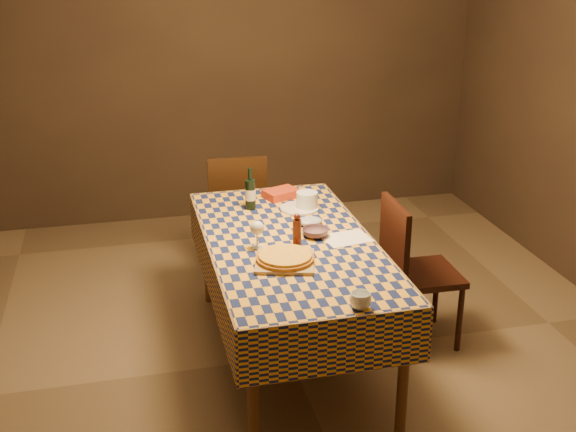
{
  "coord_description": "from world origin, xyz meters",
  "views": [
    {
      "loc": [
        -0.88,
        -3.66,
        2.4
      ],
      "look_at": [
        0.0,
        0.05,
        0.9
      ],
      "focal_mm": 45.0,
      "sensor_mm": 36.0,
      "label": 1
    }
  ],
  "objects_px": {
    "pizza": "(285,257)",
    "white_plate": "(300,208)",
    "chair_far": "(237,207)",
    "chair_right": "(411,265)",
    "dining_table": "(290,253)",
    "bowl": "(315,233)",
    "cutting_board": "(285,261)",
    "wine_bottle": "(250,194)"
  },
  "relations": [
    {
      "from": "pizza",
      "to": "white_plate",
      "type": "xyz_separation_m",
      "value": [
        0.27,
        0.75,
        -0.03
      ]
    },
    {
      "from": "chair_far",
      "to": "chair_right",
      "type": "height_order",
      "value": "same"
    },
    {
      "from": "pizza",
      "to": "chair_far",
      "type": "height_order",
      "value": "chair_far"
    },
    {
      "from": "dining_table",
      "to": "pizza",
      "type": "bearing_deg",
      "value": -108.6
    },
    {
      "from": "dining_table",
      "to": "chair_right",
      "type": "xyz_separation_m",
      "value": [
        0.76,
        0.02,
        -0.17
      ]
    },
    {
      "from": "bowl",
      "to": "chair_far",
      "type": "xyz_separation_m",
      "value": [
        -0.26,
        1.23,
        -0.27
      ]
    },
    {
      "from": "cutting_board",
      "to": "white_plate",
      "type": "height_order",
      "value": "cutting_board"
    },
    {
      "from": "cutting_board",
      "to": "wine_bottle",
      "type": "xyz_separation_m",
      "value": [
        -0.03,
        0.83,
        0.09
      ]
    },
    {
      "from": "bowl",
      "to": "white_plate",
      "type": "height_order",
      "value": "bowl"
    },
    {
      "from": "dining_table",
      "to": "cutting_board",
      "type": "xyz_separation_m",
      "value": [
        -0.1,
        -0.29,
        0.09
      ]
    },
    {
      "from": "wine_bottle",
      "to": "white_plate",
      "type": "distance_m",
      "value": 0.32
    },
    {
      "from": "pizza",
      "to": "chair_far",
      "type": "relative_size",
      "value": 0.4
    },
    {
      "from": "cutting_board",
      "to": "wine_bottle",
      "type": "distance_m",
      "value": 0.84
    },
    {
      "from": "pizza",
      "to": "wine_bottle",
      "type": "relative_size",
      "value": 1.39
    },
    {
      "from": "cutting_board",
      "to": "white_plate",
      "type": "relative_size",
      "value": 1.25
    },
    {
      "from": "bowl",
      "to": "wine_bottle",
      "type": "height_order",
      "value": "wine_bottle"
    },
    {
      "from": "dining_table",
      "to": "bowl",
      "type": "relative_size",
      "value": 12.04
    },
    {
      "from": "bowl",
      "to": "wine_bottle",
      "type": "bearing_deg",
      "value": 117.97
    },
    {
      "from": "white_plate",
      "to": "chair_right",
      "type": "bearing_deg",
      "value": -37.16
    },
    {
      "from": "bowl",
      "to": "wine_bottle",
      "type": "relative_size",
      "value": 0.57
    },
    {
      "from": "cutting_board",
      "to": "chair_right",
      "type": "relative_size",
      "value": 0.33
    },
    {
      "from": "dining_table",
      "to": "chair_far",
      "type": "relative_size",
      "value": 1.98
    },
    {
      "from": "wine_bottle",
      "to": "chair_far",
      "type": "height_order",
      "value": "wine_bottle"
    },
    {
      "from": "cutting_board",
      "to": "bowl",
      "type": "relative_size",
      "value": 2.0
    },
    {
      "from": "chair_right",
      "to": "bowl",
      "type": "bearing_deg",
      "value": 179.85
    },
    {
      "from": "wine_bottle",
      "to": "dining_table",
      "type": "bearing_deg",
      "value": -77.27
    },
    {
      "from": "pizza",
      "to": "cutting_board",
      "type": "bearing_deg",
      "value": 90.0
    },
    {
      "from": "wine_bottle",
      "to": "cutting_board",
      "type": "bearing_deg",
      "value": -88.07
    },
    {
      "from": "chair_far",
      "to": "chair_right",
      "type": "bearing_deg",
      "value": -55.0
    },
    {
      "from": "cutting_board",
      "to": "pizza",
      "type": "height_order",
      "value": "pizza"
    },
    {
      "from": "white_plate",
      "to": "wine_bottle",
      "type": "bearing_deg",
      "value": 164.28
    },
    {
      "from": "cutting_board",
      "to": "chair_far",
      "type": "distance_m",
      "value": 1.56
    },
    {
      "from": "bowl",
      "to": "chair_right",
      "type": "relative_size",
      "value": 0.16
    },
    {
      "from": "wine_bottle",
      "to": "chair_far",
      "type": "bearing_deg",
      "value": 88.23
    },
    {
      "from": "white_plate",
      "to": "cutting_board",
      "type": "bearing_deg",
      "value": -109.81
    },
    {
      "from": "wine_bottle",
      "to": "pizza",
      "type": "bearing_deg",
      "value": -88.07
    },
    {
      "from": "white_plate",
      "to": "chair_right",
      "type": "xyz_separation_m",
      "value": [
        0.59,
        -0.44,
        -0.25
      ]
    },
    {
      "from": "pizza",
      "to": "wine_bottle",
      "type": "distance_m",
      "value": 0.84
    },
    {
      "from": "wine_bottle",
      "to": "chair_right",
      "type": "height_order",
      "value": "wine_bottle"
    },
    {
      "from": "white_plate",
      "to": "pizza",
      "type": "bearing_deg",
      "value": -109.81
    },
    {
      "from": "cutting_board",
      "to": "white_plate",
      "type": "distance_m",
      "value": 0.8
    },
    {
      "from": "dining_table",
      "to": "chair_far",
      "type": "xyz_separation_m",
      "value": [
        -0.1,
        1.25,
        -0.17
      ]
    }
  ]
}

